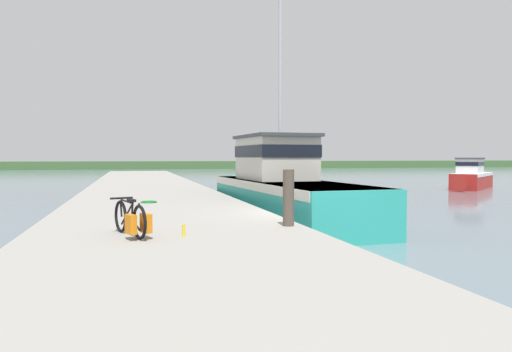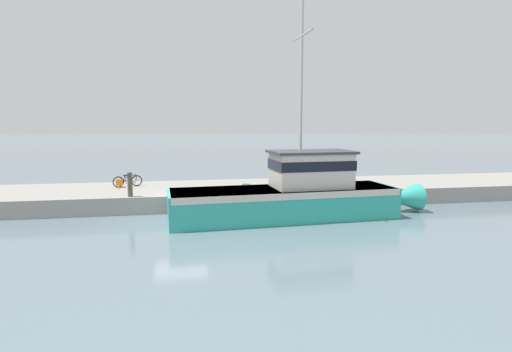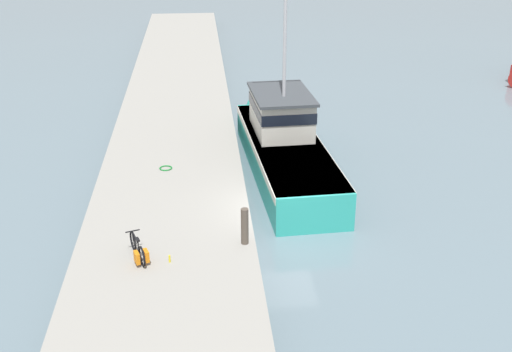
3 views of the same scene
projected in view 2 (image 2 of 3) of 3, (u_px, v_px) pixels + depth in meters
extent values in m
plane|color=slate|center=(180.00, 219.00, 18.86)|extent=(320.00, 320.00, 0.00)
cube|color=gray|center=(180.00, 195.00, 22.67)|extent=(5.64, 80.00, 0.88)
cube|color=teal|center=(283.00, 203.00, 18.81)|extent=(3.45, 10.81, 1.46)
cone|color=teal|center=(402.00, 198.00, 20.28)|extent=(1.50, 2.00, 1.39)
cube|color=beige|center=(284.00, 191.00, 18.74)|extent=(3.49, 10.60, 0.29)
cube|color=beige|center=(311.00, 170.00, 18.92)|extent=(2.46, 3.66, 1.62)
cube|color=black|center=(311.00, 164.00, 18.89)|extent=(2.51, 3.74, 0.45)
cube|color=#3D4247|center=(311.00, 152.00, 18.81)|extent=(2.66, 3.96, 0.12)
cylinder|color=#B2B2B7|center=(301.00, 75.00, 18.23)|extent=(0.14, 0.14, 6.95)
cylinder|color=#B2B2B7|center=(302.00, 36.00, 18.00)|extent=(2.54, 0.25, 0.10)
torus|color=black|center=(118.00, 182.00, 22.59)|extent=(0.26, 0.61, 0.63)
torus|color=black|center=(137.00, 181.00, 23.10)|extent=(0.26, 0.61, 0.63)
cylinder|color=black|center=(121.00, 183.00, 22.68)|extent=(0.15, 0.34, 0.17)
cylinder|color=black|center=(125.00, 180.00, 22.77)|extent=(0.08, 0.14, 0.48)
cylinder|color=black|center=(122.00, 179.00, 22.68)|extent=(0.19, 0.45, 0.36)
cylinder|color=black|center=(130.00, 180.00, 22.90)|extent=(0.25, 0.63, 0.48)
cylinder|color=black|center=(131.00, 176.00, 22.90)|extent=(0.21, 0.52, 0.05)
cylinder|color=black|center=(136.00, 178.00, 23.06)|extent=(0.07, 0.10, 0.32)
cylinder|color=black|center=(135.00, 175.00, 23.02)|extent=(0.43, 0.18, 0.04)
cube|color=black|center=(125.00, 175.00, 22.75)|extent=(0.17, 0.26, 0.05)
cube|color=orange|center=(119.00, 182.00, 22.74)|extent=(0.22, 0.34, 0.34)
cube|color=orange|center=(120.00, 183.00, 22.50)|extent=(0.22, 0.34, 0.34)
cylinder|color=#51473D|center=(130.00, 185.00, 19.70)|extent=(0.24, 0.24, 1.20)
torus|color=#197A2D|center=(246.00, 185.00, 23.50)|extent=(0.51, 0.51, 0.05)
cylinder|color=yellow|center=(118.00, 187.00, 21.87)|extent=(0.06, 0.06, 0.23)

